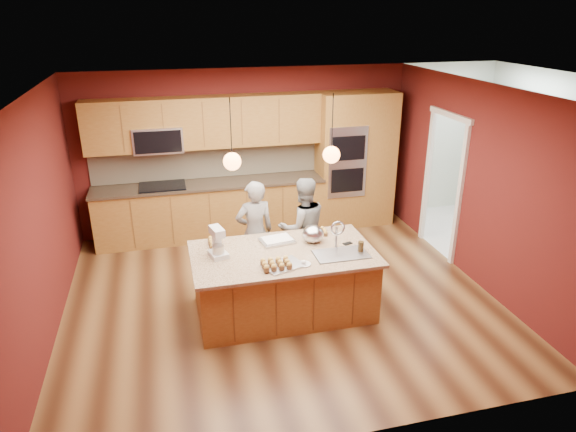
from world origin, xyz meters
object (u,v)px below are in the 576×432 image
object	(u,v)px
person_right	(303,228)
mixing_bowl	(313,234)
stand_mixer	(218,244)
person_left	(255,232)
island	(285,281)

from	to	relation	value
person_right	mixing_bowl	bearing A→B (deg)	80.58
person_right	stand_mixer	distance (m)	1.51
person_left	stand_mixer	xyz separation A→B (m)	(-0.59, -0.77, 0.24)
island	mixing_bowl	distance (m)	0.69
person_left	stand_mixer	distance (m)	1.00
island	person_left	bearing A→B (deg)	103.16
person_right	stand_mixer	xyz separation A→B (m)	(-1.27, -0.77, 0.25)
person_right	mixing_bowl	xyz separation A→B (m)	(-0.06, -0.67, 0.20)
person_left	mixing_bowl	xyz separation A→B (m)	(0.63, -0.67, 0.20)
stand_mixer	person_left	bearing A→B (deg)	38.90
person_left	person_right	bearing A→B (deg)	173.10
island	person_left	xyz separation A→B (m)	(-0.21, 0.88, 0.31)
stand_mixer	mixing_bowl	bearing A→B (deg)	-9.07
person_right	mixing_bowl	size ratio (longest dim) A/B	5.35
island	mixing_bowl	world-z (taller)	island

